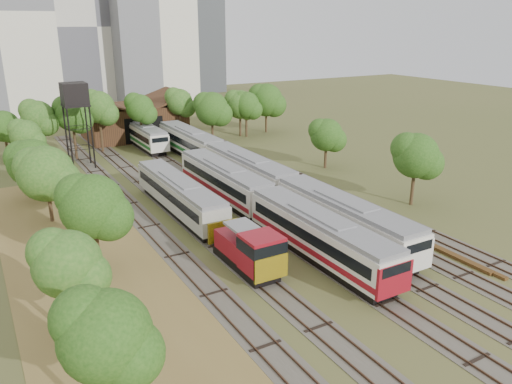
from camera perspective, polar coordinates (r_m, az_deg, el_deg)
ground at (r=40.80m, az=12.78°, el=-8.97°), size 240.00×240.00×0.00m
dry_grass_patch at (r=39.46m, az=-15.95°, el=-10.23°), size 14.00×60.00×0.04m
tracks at (r=59.63m, az=-4.00°, el=0.49°), size 24.60×80.00×0.19m
railcar_red_set at (r=48.06m, az=1.05°, el=-1.47°), size 3.15×34.58×3.90m
railcar_green_set at (r=58.56m, az=-0.87°, el=2.31°), size 3.22×52.08×3.98m
railcar_rear at (r=81.40m, az=-12.78°, el=6.39°), size 2.95×16.08×3.64m
shunter_locomotive at (r=39.16m, az=-0.62°, el=-6.74°), size 2.85×8.10×3.73m
old_grey_coach at (r=51.68m, az=-8.77°, el=-0.33°), size 2.93×18.00×3.62m
water_tower at (r=70.43m, az=-20.03°, el=10.21°), size 3.29×3.29×11.37m
rail_pile_near at (r=45.59m, az=21.14°, el=-6.57°), size 0.56×8.39×0.28m
rail_pile_far at (r=44.91m, az=22.83°, el=-7.21°), size 0.47×7.44×0.24m
maintenance_shed at (r=88.85m, az=-13.77°, el=7.97°), size 16.45×11.55×7.58m
tree_band_left at (r=51.07m, az=-23.16°, el=1.73°), size 7.93×62.82×8.01m
tree_band_far at (r=81.56m, az=-8.85°, el=9.61°), size 43.05×10.01×9.23m
tree_band_right at (r=68.16m, az=7.34°, el=7.17°), size 5.83×43.66×7.87m
tower_centre at (r=128.95m, az=-18.66°, el=17.49°), size 20.00×18.00×36.00m
tower_far_right at (r=148.47m, az=-6.72°, el=16.78°), size 12.00×12.00×28.00m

